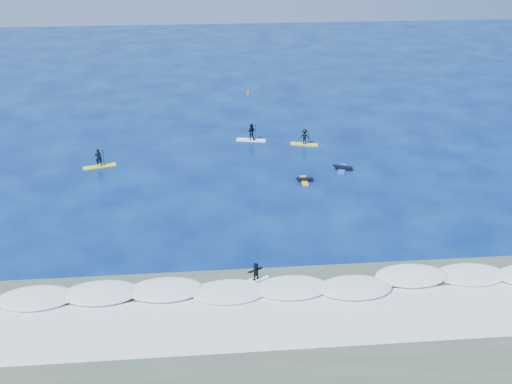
{
  "coord_description": "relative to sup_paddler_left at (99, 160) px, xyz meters",
  "views": [
    {
      "loc": [
        -3.8,
        -39.36,
        22.08
      ],
      "look_at": [
        -0.19,
        2.7,
        0.6
      ],
      "focal_mm": 40.0,
      "sensor_mm": 36.0,
      "label": 1
    }
  ],
  "objects": [
    {
      "name": "prone_paddler_near",
      "position": [
        18.6,
        -4.69,
        -0.52
      ],
      "size": [
        1.59,
        2.01,
        0.42
      ],
      "rotation": [
        0.0,
        0.0,
        1.54
      ],
      "color": "gold",
      "rests_on": "ground"
    },
    {
      "name": "sup_paddler_center",
      "position": [
        14.65,
        5.4,
        0.14
      ],
      "size": [
        3.14,
        1.39,
        2.14
      ],
      "rotation": [
        0.0,
        0.0,
        -0.21
      ],
      "color": "white",
      "rests_on": "ground"
    },
    {
      "name": "whitewater",
      "position": [
        14.22,
        -23.29,
        -0.66
      ],
      "size": [
        34.0,
        5.0,
        0.02
      ],
      "primitive_type": "cube",
      "color": "silver",
      "rests_on": "ground"
    },
    {
      "name": "sup_paddler_right",
      "position": [
        19.97,
        3.78,
        0.11
      ],
      "size": [
        2.88,
        1.39,
        1.96
      ],
      "rotation": [
        0.0,
        0.0,
        -0.26
      ],
      "color": "yellow",
      "rests_on": "ground"
    },
    {
      "name": "wave_surfer",
      "position": [
        13.02,
        -19.37,
        0.1
      ],
      "size": [
        1.85,
        1.28,
        1.32
      ],
      "rotation": [
        0.0,
        0.0,
        0.48
      ],
      "color": "white",
      "rests_on": "breaking_wave"
    },
    {
      "name": "prone_paddler_far",
      "position": [
        22.53,
        -2.53,
        -0.5
      ],
      "size": [
        1.78,
        2.35,
        0.48
      ],
      "rotation": [
        0.0,
        0.0,
        1.22
      ],
      "color": "blue",
      "rests_on": "ground"
    },
    {
      "name": "shallow_water",
      "position": [
        14.22,
        -24.29,
        -0.65
      ],
      "size": [
        90.0,
        13.0,
        0.01
      ],
      "primitive_type": "cube",
      "color": "#374C3D",
      "rests_on": "ground"
    },
    {
      "name": "marker_buoy",
      "position": [
        15.51,
        20.97,
        -0.37
      ],
      "size": [
        0.27,
        0.27,
        0.66
      ],
      "rotation": [
        0.0,
        0.0,
        -0.4
      ],
      "color": "#FF5916",
      "rests_on": "ground"
    },
    {
      "name": "sup_paddler_left",
      "position": [
        0.0,
        0.0,
        0.0
      ],
      "size": [
        3.09,
        1.54,
        2.11
      ],
      "rotation": [
        0.0,
        0.0,
        0.28
      ],
      "color": "yellow",
      "rests_on": "ground"
    },
    {
      "name": "ground",
      "position": [
        14.22,
        -10.29,
        -0.66
      ],
      "size": [
        160.0,
        160.0,
        0.0
      ],
      "primitive_type": "plane",
      "color": "#040F4D",
      "rests_on": "ground"
    },
    {
      "name": "breaking_wave",
      "position": [
        14.22,
        -20.29,
        -0.66
      ],
      "size": [
        40.0,
        6.0,
        0.3
      ],
      "primitive_type": "cube",
      "color": "white",
      "rests_on": "ground"
    }
  ]
}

